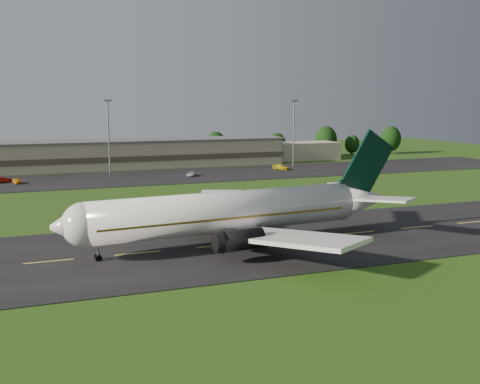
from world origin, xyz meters
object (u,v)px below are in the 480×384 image
object	(u,v)px
terminal	(109,155)
service_vehicle_a	(17,181)
service_vehicle_b	(2,180)
service_vehicle_d	(281,167)
light_mast_centre	(108,128)
airliner	(232,212)
service_vehicle_c	(191,174)
light_mast_east	(294,125)

from	to	relation	value
terminal	service_vehicle_a	size ratio (longest dim) A/B	38.37
terminal	service_vehicle_b	xyz separation A→B (m)	(-28.09, -22.71, -3.17)
service_vehicle_b	service_vehicle_d	size ratio (longest dim) A/B	0.86
light_mast_centre	service_vehicle_a	world-z (taller)	light_mast_centre
airliner	terminal	xyz separation A→B (m)	(-6.77, 96.11, -0.67)
service_vehicle_c	service_vehicle_d	world-z (taller)	service_vehicle_d
service_vehicle_b	service_vehicle_c	xyz separation A→B (m)	(46.77, -3.89, -0.13)
light_mast_east	service_vehicle_c	bearing A→B (deg)	-163.39
service_vehicle_c	service_vehicle_d	distance (m)	28.73
light_mast_centre	light_mast_east	distance (m)	55.00
light_mast_centre	light_mast_east	bearing A→B (deg)	0.00
airliner	light_mast_east	xyz separation A→B (m)	(46.83, 79.93, 8.08)
airliner	light_mast_east	bearing A→B (deg)	54.90
service_vehicle_b	service_vehicle_c	world-z (taller)	service_vehicle_b
service_vehicle_d	terminal	bearing A→B (deg)	115.91
light_mast_centre	light_mast_east	xyz separation A→B (m)	(55.00, 0.00, 0.00)
service_vehicle_b	service_vehicle_d	bearing A→B (deg)	-119.03
service_vehicle_b	service_vehicle_c	distance (m)	46.93
service_vehicle_a	service_vehicle_b	world-z (taller)	service_vehicle_b
airliner	service_vehicle_b	distance (m)	81.35
service_vehicle_d	airliner	bearing A→B (deg)	-157.53
terminal	service_vehicle_d	xyz separation A→B (m)	(47.04, -22.01, -3.15)
airliner	service_vehicle_b	world-z (taller)	airliner
terminal	light_mast_centre	bearing A→B (deg)	-94.95
service_vehicle_c	light_mast_east	bearing A→B (deg)	41.04
service_vehicle_c	service_vehicle_d	bearing A→B (deg)	33.61
service_vehicle_c	airliner	bearing A→B (deg)	-75.30
airliner	light_mast_east	size ratio (longest dim) A/B	2.52
light_mast_east	service_vehicle_b	bearing A→B (deg)	-175.43
service_vehicle_d	service_vehicle_b	bearing A→B (deg)	141.52
service_vehicle_c	service_vehicle_d	xyz separation A→B (m)	(28.36, 4.59, 0.15)
light_mast_east	service_vehicle_c	distance (m)	38.38
terminal	light_mast_centre	world-z (taller)	light_mast_centre
light_mast_east	service_vehicle_d	world-z (taller)	light_mast_east
terminal	service_vehicle_c	size ratio (longest dim) A/B	34.44
light_mast_east	service_vehicle_d	bearing A→B (deg)	-138.37
service_vehicle_a	service_vehicle_c	size ratio (longest dim) A/B	0.90
light_mast_east	service_vehicle_b	world-z (taller)	light_mast_east
service_vehicle_a	light_mast_centre	bearing A→B (deg)	3.68
light_mast_east	airliner	bearing A→B (deg)	-120.37
service_vehicle_b	service_vehicle_d	xyz separation A→B (m)	(75.12, 0.69, 0.02)
terminal	service_vehicle_c	world-z (taller)	terminal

